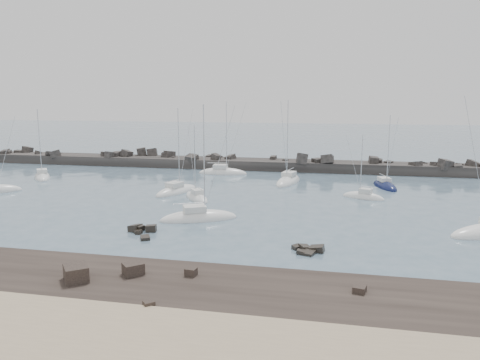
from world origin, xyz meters
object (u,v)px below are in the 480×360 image
Objects in this scene: sailboat_4 at (223,173)px; sailboat_7 at (198,218)px; sailboat_5 at (197,198)px; sailboat_6 at (288,182)px; sailboat_3 at (177,192)px; sailboat_1 at (42,177)px; sailboat_9 at (363,197)px; sailboat_8 at (385,186)px.

sailboat_7 is at bearing -80.97° from sailboat_4.
sailboat_6 is at bearing 53.53° from sailboat_5.
sailboat_3 is at bearing -143.05° from sailboat_6.
sailboat_1 is 0.91× the size of sailboat_4.
sailboat_1 is at bearing 148.51° from sailboat_7.
sailboat_1 is 54.43m from sailboat_9.
sailboat_6 reaches higher than sailboat_1.
sailboat_6 is (42.56, 4.29, 0.01)m from sailboat_1.
sailboat_9 is at bearing 3.67° from sailboat_3.
sailboat_5 is (4.20, -3.52, -0.01)m from sailboat_3.
sailboat_5 is at bearing -126.47° from sailboat_6.
sailboat_8 is at bearing 3.51° from sailboat_1.
sailboat_6 is 15.18m from sailboat_9.
sailboat_6 is (15.32, 11.52, 0.01)m from sailboat_3.
sailboat_6 is at bearing -26.87° from sailboat_4.
sailboat_3 is 32.45m from sailboat_8.
sailboat_1 is 57.95m from sailboat_8.
sailboat_1 is at bearing 165.13° from sailboat_3.
sailboat_6 is 26.79m from sailboat_7.
sailboat_4 is at bearing 81.86° from sailboat_3.
sailboat_7 is at bearing -106.57° from sailboat_6.
sailboat_3 is 5.48m from sailboat_5.
sailboat_7 is 24.94m from sailboat_9.
sailboat_4 reaches higher than sailboat_9.
sailboat_4 reaches higher than sailboat_5.
sailboat_5 is (31.44, -10.76, -0.01)m from sailboat_1.
sailboat_6 is 1.03× the size of sailboat_7.
sailboat_3 is at bearing -160.59° from sailboat_8.
sailboat_1 is 31.69m from sailboat_4.
sailboat_8 is at bearing 19.41° from sailboat_3.
sailboat_7 is (7.68, -14.15, 0.00)m from sailboat_3.
sailboat_1 is 0.91× the size of sailboat_7.
sailboat_5 is 0.91× the size of sailboat_8.
sailboat_4 reaches higher than sailboat_8.
sailboat_9 is at bearing 13.02° from sailboat_5.
sailboat_8 is (28.03, -7.19, -0.01)m from sailboat_4.
sailboat_6 reaches higher than sailboat_4.
sailboat_7 is at bearing -61.52° from sailboat_3.
sailboat_4 is at bearing 99.03° from sailboat_7.
sailboat_6 is (12.74, -6.46, 0.00)m from sailboat_4.
sailboat_3 reaches higher than sailboat_8.
sailboat_4 is 1.29× the size of sailboat_5.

